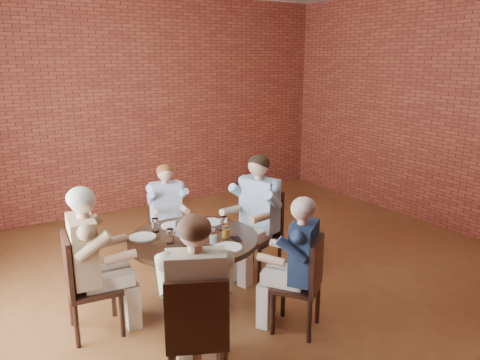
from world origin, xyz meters
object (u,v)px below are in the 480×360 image
chair_e (305,281)px  smartphone (236,239)px  diner_b (167,215)px  diner_e (297,265)px  dining_table (194,258)px  chair_c (83,281)px  chair_b (167,224)px  diner_c (92,262)px  diner_d (196,303)px  chair_d (197,330)px  chair_a (261,228)px  diner_a (256,216)px

chair_e → smartphone: 0.75m
diner_b → diner_e: size_ratio=0.96×
dining_table → chair_c: (-1.04, 0.11, -0.01)m
chair_b → diner_c: (-1.17, -1.09, 0.20)m
dining_table → diner_e: bearing=-53.3°
diner_d → chair_e: bearing=-147.5°
diner_c → smartphone: size_ratio=10.35×
chair_c → diner_e: (1.65, -0.94, 0.12)m
chair_d → chair_e: size_ratio=1.07×
chair_b → smartphone: (0.10, -1.46, 0.27)m
diner_c → chair_a: bearing=-76.4°
dining_table → chair_a: (1.04, 0.36, -0.01)m
diner_e → smartphone: (-0.29, 0.56, 0.12)m
dining_table → chair_b: size_ratio=1.43×
diner_b → chair_c: bearing=-130.5°
diner_c → diner_e: bearing=-114.6°
diner_b → diner_e: bearing=-67.7°
chair_b → diner_e: bearing=-68.4°
diner_c → diner_e: size_ratio=1.08×
smartphone → chair_e: bearing=-48.9°
diner_e → smartphone: bearing=-98.9°
diner_b → diner_d: bearing=-97.5°
diner_c → smartphone: bearing=-100.1°
chair_a → diner_e: (-0.42, -1.19, 0.11)m
chair_d → diner_d: bearing=-90.0°
dining_table → diner_a: 1.02m
dining_table → diner_b: bearing=79.6°
chair_b → chair_c: bearing=-129.0°
diner_c → diner_d: 1.22m
chair_b → chair_e: (0.44, -2.07, 0.01)m
dining_table → chair_a: bearing=19.2°
dining_table → diner_c: (-0.95, 0.10, 0.16)m
chair_a → chair_e: 1.30m
chair_e → diner_b: bearing=-113.9°
chair_b → chair_e: size_ratio=0.97×
smartphone → diner_a: bearing=56.0°
dining_table → diner_b: (0.21, 1.12, 0.08)m
chair_b → diner_b: diner_b is taller
chair_c → diner_c: diner_c is taller
dining_table → chair_d: size_ratio=1.30×
diner_c → diner_b: bearing=-42.5°
diner_c → chair_d: (0.42, -1.22, -0.16)m
chair_c → smartphone: (1.36, -0.38, 0.24)m
chair_b → diner_d: bearing=-97.3°
chair_a → chair_b: chair_a is taller
diner_a → diner_b: diner_a is taller
chair_a → chair_e: size_ratio=1.08×
diner_c → dining_table: bearing=-90.0°
diner_c → chair_b: bearing=-40.9°
dining_table → chair_c: size_ratio=1.31×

